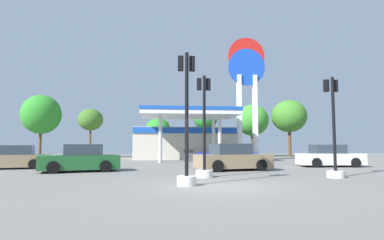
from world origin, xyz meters
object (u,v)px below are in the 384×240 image
car_1 (14,158)px  tree_1 (91,120)px  traffic_signal_0 (204,145)px  car_2 (80,159)px  traffic_signal_2 (187,139)px  tree_0 (41,114)px  tree_5 (289,116)px  traffic_signal_1 (334,144)px  car_0 (233,158)px  car_4 (227,155)px  tree_2 (158,128)px  station_pole_sign (247,82)px  tree_3 (205,118)px  tree_4 (252,120)px  car_3 (329,157)px

car_1 → tree_1: 18.97m
traffic_signal_0 → car_2: bearing=149.8°
traffic_signal_2 → tree_0: (-15.29, 28.30, 3.51)m
traffic_signal_2 → tree_5: tree_5 is taller
car_2 → tree_5: bearing=45.1°
traffic_signal_2 → tree_1: tree_1 is taller
car_1 → traffic_signal_1: (17.25, -7.36, 0.86)m
car_1 → traffic_signal_0: 13.05m
car_0 → car_4: car_4 is taller
car_2 → tree_0: size_ratio=0.61×
tree_0 → car_0: bearing=-49.1°
car_0 → traffic_signal_1: 6.00m
tree_2 → station_pole_sign: bearing=-45.8°
car_0 → traffic_signal_1: size_ratio=1.00×
tree_0 → tree_5: size_ratio=1.01×
tree_3 → tree_4: tree_4 is taller
car_3 → car_4: car_4 is taller
tree_2 → traffic_signal_1: bearing=-72.5°
tree_2 → tree_3: 6.29m
car_4 → tree_1: size_ratio=0.81×
tree_4 → car_3: bearing=-91.2°
car_3 → tree_1: size_ratio=0.74×
traffic_signal_2 → station_pole_sign: bearing=67.6°
station_pole_sign → traffic_signal_2: (-7.82, -18.97, -6.13)m
car_4 → tree_5: 21.44m
car_3 → traffic_signal_2: (-10.84, -9.21, 1.04)m
tree_4 → car_0: bearing=-109.9°
car_0 → tree_1: tree_1 is taller
car_0 → tree_2: bearing=101.8°
traffic_signal_1 → station_pole_sign: bearing=87.5°
car_0 → tree_1: size_ratio=0.79×
tree_1 → station_pole_sign: bearing=-27.8°
tree_1 → tree_0: bearing=177.4°
car_1 → car_3: 21.02m
car_0 → traffic_signal_0: bearing=-120.8°
station_pole_sign → tree_2: station_pole_sign is taller
station_pole_sign → traffic_signal_0: station_pole_sign is taller
car_3 → tree_1: 27.88m
car_1 → car_3: car_3 is taller
station_pole_sign → tree_3: size_ratio=1.88×
tree_3 → tree_0: bearing=-179.0°
station_pole_sign → traffic_signal_1: (-0.74, -16.84, -6.32)m
traffic_signal_2 → car_2: bearing=128.7°
traffic_signal_2 → tree_3: tree_3 is taller
tree_4 → tree_2: bearing=-178.0°
car_0 → tree_0: (-18.66, 21.54, 4.53)m
car_1 → car_2: 5.44m
station_pole_sign → tree_0: size_ratio=1.63×
station_pole_sign → tree_2: bearing=134.2°
tree_3 → tree_4: 6.23m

